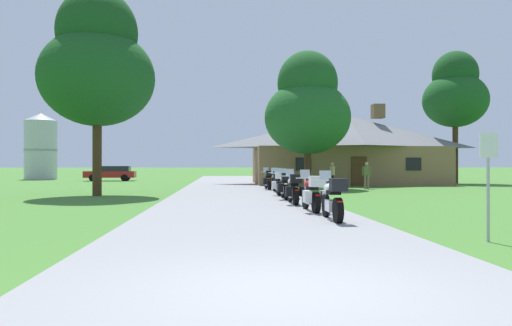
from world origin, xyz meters
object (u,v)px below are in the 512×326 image
metal_silo_distant (41,146)px  parked_red_suv_far_left (111,173)px  tree_by_lodge_front (307,107)px  tree_right_of_lodge (455,93)px  motorcycle_white_nearest_to_camera (333,199)px  motorcycle_black_fifth_in_row (279,184)px  motorcycle_silver_fourth_in_row (285,186)px  bystander_olive_shirt_beside_signpost (367,174)px  motorcycle_red_second_in_row (312,194)px  bystander_tan_shirt_near_lodge (332,174)px  metal_signpost_roadside (488,173)px  motorcycle_silver_sixth_in_row (276,182)px  tree_left_near (97,64)px  motorcycle_white_third_in_row (294,189)px  motorcycle_green_farthest_in_row (268,180)px

metal_silo_distant → parked_red_suv_far_left: size_ratio=1.48×
tree_by_lodge_front → metal_silo_distant: tree_by_lodge_front is taller
tree_right_of_lodge → tree_by_lodge_front: bearing=-150.0°
motorcycle_white_nearest_to_camera → motorcycle_black_fifth_in_row: 10.81m
motorcycle_silver_fourth_in_row → parked_red_suv_far_left: parked_red_suv_far_left is taller
tree_right_of_lodge → parked_red_suv_far_left: 31.16m
bystander_olive_shirt_beside_signpost → tree_right_of_lodge: 14.36m
motorcycle_white_nearest_to_camera → motorcycle_red_second_in_row: bearing=92.3°
bystander_tan_shirt_near_lodge → metal_signpost_roadside: size_ratio=0.78×
motorcycle_white_nearest_to_camera → motorcycle_silver_sixth_in_row: bearing=90.1°
metal_silo_distant → tree_left_near: bearing=-65.6°
parked_red_suv_far_left → metal_signpost_roadside: bearing=-160.0°
bystander_tan_shirt_near_lodge → metal_signpost_roadside: bearing=-148.0°
motorcycle_white_nearest_to_camera → bystander_tan_shirt_near_lodge: (4.07, 18.00, 0.31)m
motorcycle_white_nearest_to_camera → motorcycle_black_fifth_in_row: size_ratio=1.00×
motorcycle_white_third_in_row → motorcycle_silver_sixth_in_row: 8.15m
bystander_olive_shirt_beside_signpost → motorcycle_red_second_in_row: bearing=-103.7°
motorcycle_white_nearest_to_camera → tree_left_near: bearing=127.4°
bystander_tan_shirt_near_lodge → parked_red_suv_far_left: 23.77m
motorcycle_white_nearest_to_camera → motorcycle_red_second_in_row: 2.40m
bystander_tan_shirt_near_lodge → metal_silo_distant: (-25.97, 22.18, 2.54)m
motorcycle_white_nearest_to_camera → motorcycle_silver_fourth_in_row: 8.02m
motorcycle_red_second_in_row → bystander_olive_shirt_beside_signpost: bystander_olive_shirt_beside_signpost is taller
bystander_tan_shirt_near_lodge → motorcycle_green_farthest_in_row: bearing=149.4°
metal_signpost_roadside → tree_right_of_lodge: tree_right_of_lodge is taller
bystander_olive_shirt_beside_signpost → metal_silo_distant: metal_silo_distant is taller
motorcycle_red_second_in_row → tree_by_lodge_front: tree_by_lodge_front is taller
tree_left_near → motorcycle_white_third_in_row: bearing=-36.3°
tree_left_near → parked_red_suv_far_left: bearing=101.0°
bystander_olive_shirt_beside_signpost → tree_right_of_lodge: size_ratio=0.16×
bystander_olive_shirt_beside_signpost → tree_by_lodge_front: tree_by_lodge_front is taller
motorcycle_black_fifth_in_row → tree_left_near: tree_left_near is taller
motorcycle_white_third_in_row → motorcycle_red_second_in_row: bearing=-87.4°
motorcycle_green_farthest_in_row → tree_left_near: (-8.81, -4.47, 5.82)m
motorcycle_black_fifth_in_row → parked_red_suv_far_left: parked_red_suv_far_left is taller
motorcycle_black_fifth_in_row → bystander_olive_shirt_beside_signpost: size_ratio=1.24×
motorcycle_green_farthest_in_row → bystander_olive_shirt_beside_signpost: bearing=8.7°
motorcycle_white_third_in_row → metal_signpost_roadside: size_ratio=0.97×
metal_signpost_roadside → tree_by_lodge_front: (0.16, 21.36, 3.80)m
motorcycle_silver_fourth_in_row → motorcycle_red_second_in_row: bearing=-88.1°
motorcycle_silver_fourth_in_row → metal_silo_distant: 38.90m
motorcycle_white_nearest_to_camera → bystander_olive_shirt_beside_signpost: size_ratio=1.23×
motorcycle_red_second_in_row → motorcycle_black_fifth_in_row: size_ratio=1.00×
motorcycle_green_farthest_in_row → bystander_tan_shirt_near_lodge: 4.61m
tree_by_lodge_front → tree_left_near: size_ratio=0.86×
tree_left_near → parked_red_suv_far_left: (-4.35, 22.44, -5.65)m
motorcycle_red_second_in_row → tree_left_near: size_ratio=0.21×
metal_silo_distant → parked_red_suv_far_left: (8.57, -5.99, -2.69)m
motorcycle_black_fifth_in_row → metal_signpost_roadside: 14.37m
motorcycle_silver_sixth_in_row → motorcycle_white_nearest_to_camera: bearing=-90.1°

